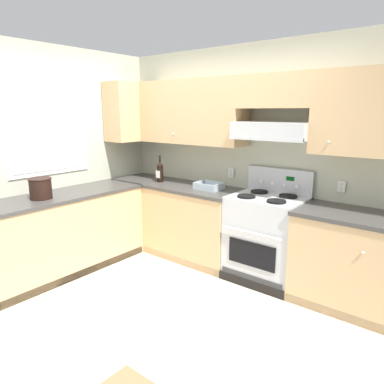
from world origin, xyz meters
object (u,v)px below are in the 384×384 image
Objects in this scene: stove at (265,237)px; wine_bottle at (160,172)px; bucket at (40,188)px; bowl at (209,187)px.

stove is 1.62m from wine_bottle.
wine_bottle is 1.49m from bucket.
stove is 0.89m from bowl.
stove is at bearing 0.48° from bowl.
bucket is (-1.87, -1.49, 0.55)m from stove.
bucket is (-0.35, -1.45, -0.02)m from wine_bottle.
wine_bottle is (-1.52, -0.04, 0.57)m from stove.
wine_bottle is at bearing 76.49° from bucket.
bowl is (-0.76, -0.01, 0.46)m from stove.
bucket is at bearing -126.83° from bowl.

